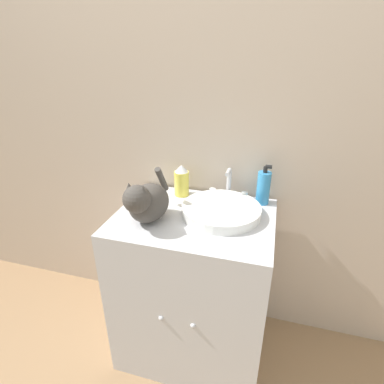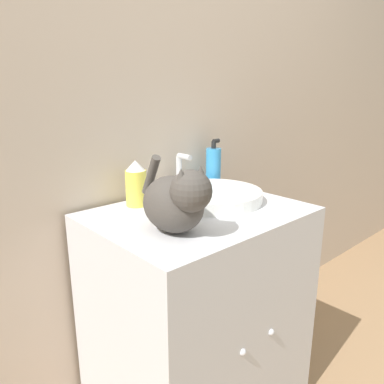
# 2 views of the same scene
# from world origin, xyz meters

# --- Properties ---
(wall_back) EXTENTS (6.00, 0.05, 2.50)m
(wall_back) POSITION_xyz_m (0.00, 0.59, 1.25)
(wall_back) COLOR #C6B29E
(wall_back) RESTS_ON ground_plane
(vanity_cabinet) EXTENTS (0.72, 0.56, 0.83)m
(vanity_cabinet) POSITION_xyz_m (0.00, 0.27, 0.41)
(vanity_cabinet) COLOR silver
(vanity_cabinet) RESTS_ON ground_plane
(sink_basin) EXTENTS (0.36, 0.36, 0.04)m
(sink_basin) POSITION_xyz_m (0.12, 0.32, 0.85)
(sink_basin) COLOR white
(sink_basin) RESTS_ON vanity_cabinet
(faucet) EXTENTS (0.20, 0.08, 0.16)m
(faucet) POSITION_xyz_m (0.12, 0.51, 0.89)
(faucet) COLOR silver
(faucet) RESTS_ON vanity_cabinet
(cat) EXTENTS (0.19, 0.33, 0.21)m
(cat) POSITION_xyz_m (-0.18, 0.17, 0.92)
(cat) COLOR #47423D
(cat) RESTS_ON vanity_cabinet
(soap_bottle) EXTENTS (0.06, 0.06, 0.20)m
(soap_bottle) POSITION_xyz_m (0.29, 0.49, 0.91)
(soap_bottle) COLOR #338CCC
(soap_bottle) RESTS_ON vanity_cabinet
(spray_bottle) EXTENTS (0.08, 0.08, 0.16)m
(spray_bottle) POSITION_xyz_m (-0.12, 0.47, 0.91)
(spray_bottle) COLOR #EADB4C
(spray_bottle) RESTS_ON vanity_cabinet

